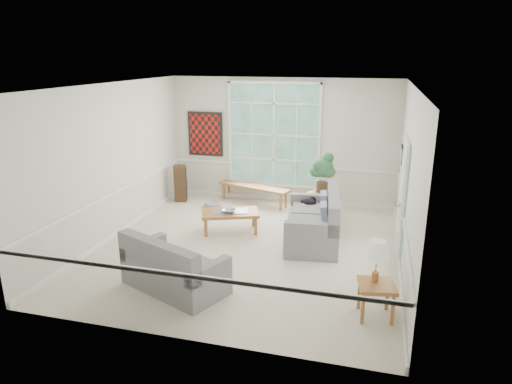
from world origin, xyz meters
TOP-DOWN VIEW (x-y plane):
  - floor at (0.00, 0.00)m, footprint 5.50×6.00m
  - ceiling at (0.00, 0.00)m, footprint 5.50×6.00m
  - wall_back at (0.00, 3.00)m, footprint 5.50×0.02m
  - wall_front at (0.00, -3.00)m, footprint 5.50×0.02m
  - wall_left at (-2.75, 0.00)m, footprint 0.02×6.00m
  - wall_right at (2.75, 0.00)m, footprint 0.02×6.00m
  - window_back at (-0.20, 2.96)m, footprint 2.30×0.08m
  - entry_door at (2.71, 0.60)m, footprint 0.08×0.90m
  - door_sidelight at (2.71, -0.03)m, footprint 0.08×0.26m
  - wall_art at (-1.95, 2.95)m, footprint 0.90×0.06m
  - wall_frame_near at (2.71, 1.75)m, footprint 0.04×0.26m
  - wall_frame_far at (2.71, 2.15)m, footprint 0.04×0.26m
  - loveseat_right at (1.12, 0.62)m, footprint 1.18×1.97m
  - loveseat_front at (-0.67, -1.78)m, footprint 1.82×1.41m
  - coffee_table at (-0.58, 0.71)m, footprint 1.30×1.00m
  - pewter_bowl at (-0.59, 0.65)m, footprint 0.36×0.36m
  - window_bench at (-0.61, 2.65)m, footprint 1.88×0.90m
  - end_table at (1.12, 2.22)m, footprint 0.71×0.71m
  - houseplant at (1.09, 2.23)m, footprint 0.71×0.71m
  - side_table at (2.35, -1.81)m, footprint 0.57×0.57m
  - table_lamp at (2.32, -1.74)m, footprint 0.39×0.39m
  - pet_bed at (-1.49, 2.09)m, footprint 0.53×0.53m
  - floor_speaker at (-2.40, 2.32)m, footprint 0.33×0.29m
  - cat at (0.93, 1.26)m, footprint 0.33×0.24m

SIDE VIEW (x-z plane):
  - floor at x=0.00m, z-range -0.01..0.00m
  - pet_bed at x=-1.49m, z-range 0.00..0.12m
  - coffee_table at x=-0.58m, z-range 0.00..0.43m
  - window_bench at x=-0.61m, z-range 0.00..0.43m
  - side_table at x=2.35m, z-range 0.00..0.50m
  - end_table at x=1.12m, z-range 0.00..0.54m
  - loveseat_front at x=-0.67m, z-range 0.00..0.88m
  - floor_speaker at x=-2.40m, z-range 0.00..0.91m
  - pewter_bowl at x=-0.59m, z-range 0.43..0.51m
  - loveseat_right at x=1.12m, z-range 0.00..1.01m
  - cat at x=0.93m, z-range 0.52..0.67m
  - table_lamp at x=2.32m, z-range 0.50..1.11m
  - houseplant at x=1.09m, z-range 0.54..1.44m
  - entry_door at x=2.71m, z-range 0.00..2.10m
  - door_sidelight at x=2.71m, z-range 0.20..2.10m
  - wall_back at x=0.00m, z-range 0.00..3.00m
  - wall_front at x=0.00m, z-range 0.00..3.00m
  - wall_left at x=-2.75m, z-range 0.00..3.00m
  - wall_right at x=2.75m, z-range 0.00..3.00m
  - wall_frame_near at x=2.71m, z-range 1.39..1.71m
  - wall_frame_far at x=2.71m, z-range 1.39..1.71m
  - wall_art at x=-1.95m, z-range 1.05..2.15m
  - window_back at x=-0.20m, z-range 0.45..2.85m
  - ceiling at x=0.00m, z-range 2.99..3.01m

